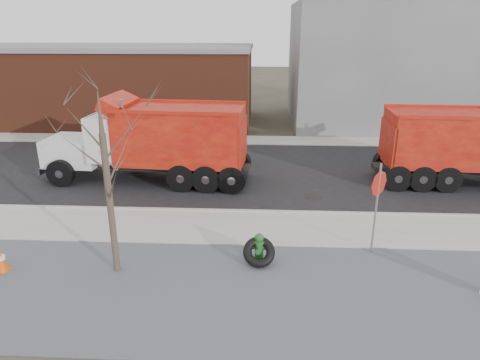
# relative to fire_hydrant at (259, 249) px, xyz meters

# --- Properties ---
(ground) EXTENTS (120.00, 120.00, 0.00)m
(ground) POSITION_rel_fire_hydrant_xyz_m (-0.82, 1.89, -0.42)
(ground) COLOR #383328
(ground) RESTS_ON ground
(gravel_verge) EXTENTS (60.00, 5.00, 0.03)m
(gravel_verge) POSITION_rel_fire_hydrant_xyz_m (-0.82, -1.61, -0.40)
(gravel_verge) COLOR slate
(gravel_verge) RESTS_ON ground
(sidewalk) EXTENTS (60.00, 2.50, 0.06)m
(sidewalk) POSITION_rel_fire_hydrant_xyz_m (-0.82, 2.14, -0.39)
(sidewalk) COLOR #9E9B93
(sidewalk) RESTS_ON ground
(curb) EXTENTS (60.00, 0.15, 0.11)m
(curb) POSITION_rel_fire_hydrant_xyz_m (-0.82, 3.44, -0.36)
(curb) COLOR #9E9B93
(curb) RESTS_ON ground
(road) EXTENTS (60.00, 9.40, 0.02)m
(road) POSITION_rel_fire_hydrant_xyz_m (-0.82, 8.19, -0.41)
(road) COLOR black
(road) RESTS_ON ground
(far_sidewalk) EXTENTS (60.00, 2.00, 0.06)m
(far_sidewalk) POSITION_rel_fire_hydrant_xyz_m (-0.82, 13.89, -0.39)
(far_sidewalk) COLOR #9E9B93
(far_sidewalk) RESTS_ON ground
(building_grey) EXTENTS (12.00, 10.00, 8.00)m
(building_grey) POSITION_rel_fire_hydrant_xyz_m (8.18, 19.89, 3.58)
(building_grey) COLOR gray
(building_grey) RESTS_ON ground
(building_brick) EXTENTS (20.20, 8.20, 5.30)m
(building_brick) POSITION_rel_fire_hydrant_xyz_m (-10.82, 18.89, 2.24)
(building_brick) COLOR brown
(building_brick) RESTS_ON ground
(bare_tree) EXTENTS (3.20, 3.20, 5.20)m
(bare_tree) POSITION_rel_fire_hydrant_xyz_m (-4.02, -0.71, 2.88)
(bare_tree) COLOR #382D23
(bare_tree) RESTS_ON ground
(fire_hydrant) EXTENTS (0.52, 0.50, 0.92)m
(fire_hydrant) POSITION_rel_fire_hydrant_xyz_m (0.00, 0.00, 0.00)
(fire_hydrant) COLOR #2D6627
(fire_hydrant) RESTS_ON ground
(truck_tire) EXTENTS (0.98, 0.89, 0.84)m
(truck_tire) POSITION_rel_fire_hydrant_xyz_m (0.00, -0.17, -0.01)
(truck_tire) COLOR black
(truck_tire) RESTS_ON ground
(stop_sign) EXTENTS (0.58, 0.56, 2.86)m
(stop_sign) POSITION_rel_fire_hydrant_xyz_m (3.45, 0.73, 1.53)
(stop_sign) COLOR gray
(stop_sign) RESTS_ON ground
(traffic_cone_far) EXTENTS (0.37, 0.37, 0.71)m
(traffic_cone_far) POSITION_rel_fire_hydrant_xyz_m (-7.27, -0.91, -0.06)
(traffic_cone_far) COLOR #E15407
(traffic_cone_far) RESTS_ON ground
(dump_truck_red_a) EXTENTS (8.90, 2.68, 3.58)m
(dump_truck_red_a) POSITION_rel_fire_hydrant_xyz_m (9.12, 6.97, 1.40)
(dump_truck_red_a) COLOR black
(dump_truck_red_a) RESTS_ON ground
(dump_truck_red_b) EXTENTS (9.06, 3.12, 3.77)m
(dump_truck_red_b) POSITION_rel_fire_hydrant_xyz_m (-4.60, 6.70, 1.50)
(dump_truck_red_b) COLOR black
(dump_truck_red_b) RESTS_ON ground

